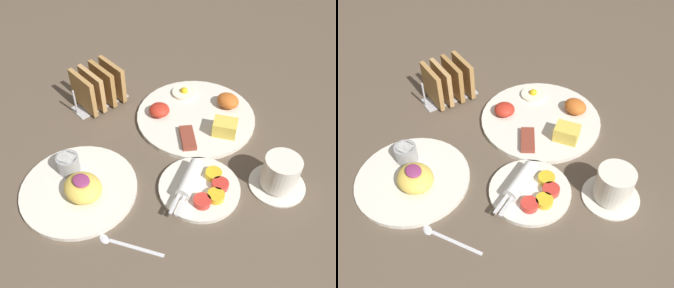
{
  "view_description": "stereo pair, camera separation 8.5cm",
  "coord_description": "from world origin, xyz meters",
  "views": [
    {
      "loc": [
        0.51,
        -0.34,
        0.63
      ],
      "look_at": [
        0.06,
        0.06,
        0.03
      ],
      "focal_mm": 40.0,
      "sensor_mm": 36.0,
      "label": 1
    },
    {
      "loc": [
        0.57,
        -0.28,
        0.63
      ],
      "look_at": [
        0.06,
        0.06,
        0.03
      ],
      "focal_mm": 40.0,
      "sensor_mm": 36.0,
      "label": 2
    }
  ],
  "objects": [
    {
      "name": "ground_plane",
      "position": [
        0.0,
        0.0,
        0.0
      ],
      "size": [
        3.0,
        3.0,
        0.0
      ],
      "primitive_type": "plane",
      "color": "brown"
    },
    {
      "name": "plate_breakfast",
      "position": [
        0.02,
        0.19,
        0.01
      ],
      "size": [
        0.3,
        0.3,
        0.05
      ],
      "color": "silver",
      "rests_on": "ground_plane"
    },
    {
      "name": "plate_condiments",
      "position": [
        0.19,
        0.03,
        0.01
      ],
      "size": [
        0.17,
        0.19,
        0.04
      ],
      "color": "silver",
      "rests_on": "ground_plane"
    },
    {
      "name": "plate_foreground",
      "position": [
        0.02,
        -0.16,
        0.01
      ],
      "size": [
        0.25,
        0.25,
        0.06
      ],
      "color": "silver",
      "rests_on": "ground_plane"
    },
    {
      "name": "toast_rack",
      "position": [
        -0.2,
        0.04,
        0.05
      ],
      "size": [
        0.1,
        0.15,
        0.1
      ],
      "color": "#B7B7BC",
      "rests_on": "ground_plane"
    },
    {
      "name": "coffee_cup",
      "position": [
        0.29,
        0.17,
        0.04
      ],
      "size": [
        0.12,
        0.12,
        0.08
      ],
      "color": "silver",
      "rests_on": "ground_plane"
    },
    {
      "name": "teaspoon",
      "position": [
        0.18,
        -0.17,
        0.0
      ],
      "size": [
        0.12,
        0.07,
        0.01
      ],
      "color": "silver",
      "rests_on": "ground_plane"
    }
  ]
}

